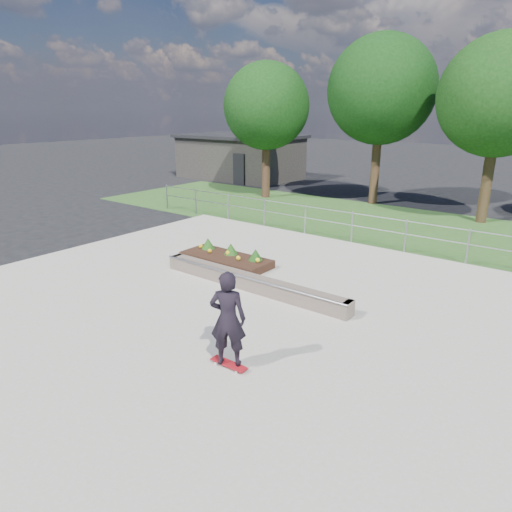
# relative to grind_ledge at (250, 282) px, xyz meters

# --- Properties ---
(ground) EXTENTS (120.00, 120.00, 0.00)m
(ground) POSITION_rel_grind_ledge_xyz_m (0.08, -1.61, -0.26)
(ground) COLOR black
(ground) RESTS_ON ground
(grass_verge) EXTENTS (30.00, 8.00, 0.02)m
(grass_verge) POSITION_rel_grind_ledge_xyz_m (0.08, 9.39, -0.25)
(grass_verge) COLOR #2B5221
(grass_verge) RESTS_ON ground
(concrete_slab) EXTENTS (15.00, 15.00, 0.06)m
(concrete_slab) POSITION_rel_grind_ledge_xyz_m (0.08, -1.61, -0.23)
(concrete_slab) COLOR #ABA697
(concrete_slab) RESTS_ON ground
(fence) EXTENTS (20.06, 0.06, 1.20)m
(fence) POSITION_rel_grind_ledge_xyz_m (0.08, 5.89, 0.51)
(fence) COLOR gray
(fence) RESTS_ON ground
(building) EXTENTS (8.40, 5.40, 3.00)m
(building) POSITION_rel_grind_ledge_xyz_m (-13.92, 16.39, 1.25)
(building) COLOR #2B2826
(building) RESTS_ON ground
(tree_far_left) EXTENTS (4.55, 4.55, 7.15)m
(tree_far_left) POSITION_rel_grind_ledge_xyz_m (-7.92, 11.39, 4.59)
(tree_far_left) COLOR #372016
(tree_far_left) RESTS_ON ground
(tree_mid_left) EXTENTS (5.25, 5.25, 8.25)m
(tree_mid_left) POSITION_rel_grind_ledge_xyz_m (-2.42, 13.39, 5.34)
(tree_mid_left) COLOR #372316
(tree_mid_left) RESTS_ON ground
(tree_mid_right) EXTENTS (4.90, 4.90, 7.70)m
(tree_mid_right) POSITION_rel_grind_ledge_xyz_m (3.08, 12.39, 4.97)
(tree_mid_right) COLOR #332214
(tree_mid_right) RESTS_ON ground
(grind_ledge) EXTENTS (6.00, 0.44, 0.43)m
(grind_ledge) POSITION_rel_grind_ledge_xyz_m (0.00, 0.00, 0.00)
(grind_ledge) COLOR brown
(grind_ledge) RESTS_ON concrete_slab
(planter_bed) EXTENTS (3.00, 1.20, 0.61)m
(planter_bed) POSITION_rel_grind_ledge_xyz_m (-1.97, 1.28, -0.02)
(planter_bed) COLOR black
(planter_bed) RESTS_ON concrete_slab
(skateboarder) EXTENTS (0.81, 0.72, 1.94)m
(skateboarder) POSITION_rel_grind_ledge_xyz_m (2.11, -3.33, 0.80)
(skateboarder) COLOR white
(skateboarder) RESTS_ON concrete_slab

